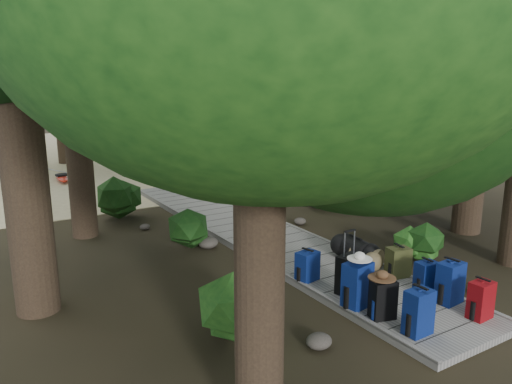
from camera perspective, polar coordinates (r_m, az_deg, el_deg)
ground at (r=11.29m, az=3.10°, el=-6.53°), size 120.00×120.00×0.00m
sand_beach at (r=25.73m, az=-17.72°, el=4.08°), size 40.00×22.00×0.02m
boardwalk at (r=12.06m, az=0.39°, el=-4.90°), size 2.00×12.00×0.12m
backpack_left_a at (r=7.78m, az=18.11°, el=-12.69°), size 0.41×0.29×0.75m
backpack_left_b at (r=8.11m, az=14.31°, el=-11.59°), size 0.43×0.35×0.68m
backpack_left_c at (r=8.36m, az=11.50°, el=-10.10°), size 0.50×0.40×0.84m
backpack_left_d at (r=9.29m, az=5.90°, el=-8.25°), size 0.44×0.36×0.60m
backpack_right_a at (r=8.61m, az=24.33°, el=-10.99°), size 0.38×0.28×0.66m
backpack_right_b at (r=8.94m, az=21.32°, el=-9.40°), size 0.46×0.34×0.77m
backpack_right_c at (r=9.21m, az=18.88°, el=-9.05°), size 0.38×0.29×0.62m
backpack_right_d at (r=9.77m, az=15.95°, el=-7.55°), size 0.46×0.37×0.62m
duffel_right_khaki at (r=10.17m, az=12.49°, el=-7.20°), size 0.56×0.69×0.39m
duffel_right_black at (r=10.39m, az=11.26°, el=-6.45°), size 0.56×0.81×0.48m
suitcase_on_boardwalk at (r=8.88m, az=10.47°, el=-9.19°), size 0.48×0.32×0.68m
lone_suitcase_on_sand at (r=18.04m, az=-10.00°, el=2.02°), size 0.48×0.31×0.71m
hat_brown at (r=7.89m, az=14.23°, el=-9.08°), size 0.43×0.43×0.13m
hat_white at (r=8.14m, az=11.77°, el=-7.07°), size 0.40×0.40×0.13m
kayak at (r=19.63m, az=-21.31°, el=1.66°), size 0.97×3.39×0.34m
sun_lounger at (r=20.92m, az=-5.36°, el=3.58°), size 1.05×2.05×0.63m
tree_right_b at (r=13.07m, az=24.79°, el=17.22°), size 5.58×5.58×9.97m
tree_right_c at (r=14.56m, az=9.27°, el=17.36°), size 5.67×5.67×9.81m
tree_right_d at (r=17.34m, az=12.73°, el=17.37°), size 5.63×5.63×10.33m
tree_right_e at (r=18.91m, az=-0.08°, el=15.34°), size 5.02×5.02×9.03m
tree_right_f at (r=21.67m, az=2.42°, el=16.34°), size 5.60×5.60×10.00m
tree_left_a at (r=4.84m, az=0.44°, el=13.29°), size 4.58×4.58×7.63m
tree_left_c at (r=12.32m, az=-20.42°, el=14.83°), size 4.98×4.98×8.66m
tree_back_a at (r=23.44m, az=-21.78°, el=13.94°), size 5.18×5.18×8.97m
tree_back_b at (r=26.53m, az=-14.16°, el=15.17°), size 5.49×5.49×9.80m
tree_back_c at (r=27.15m, az=-7.12°, el=14.80°), size 5.13×5.13×9.23m
palm_right_a at (r=17.92m, az=0.04°, el=13.41°), size 4.55×4.55×7.75m
palm_right_b at (r=22.21m, az=-2.26°, el=15.03°), size 4.68×4.68×9.05m
palm_right_c at (r=22.41m, az=-8.48°, el=12.08°), size 4.31×4.31×6.85m
palm_left_a at (r=15.96m, az=-26.74°, el=9.47°), size 3.96×3.96×6.31m
rock_left_a at (r=7.48m, az=7.20°, el=-16.55°), size 0.39×0.35×0.21m
rock_left_b at (r=8.66m, az=-2.59°, el=-12.25°), size 0.31×0.28×0.17m
rock_left_c at (r=11.35m, az=-5.50°, el=-5.80°), size 0.46×0.41×0.25m
rock_left_d at (r=12.94m, az=-12.58°, el=-3.90°), size 0.26×0.24×0.15m
rock_right_a at (r=9.86m, az=24.14°, el=-9.98°), size 0.44×0.39×0.24m
rock_right_b at (r=12.23m, az=17.07°, el=-4.86°), size 0.50×0.45×0.28m
rock_right_c at (r=13.10m, az=5.05°, el=-3.34°), size 0.33×0.30×0.18m
shrub_left_a at (r=7.47m, az=-1.88°, el=-12.82°), size 1.18×1.18×1.06m
shrub_left_b at (r=11.19m, az=-7.82°, el=-4.35°), size 1.01×1.01×0.91m
shrub_left_c at (r=13.82m, az=-15.43°, el=-0.67°), size 1.35×1.35×1.22m
shrub_right_a at (r=10.90m, az=18.47°, el=-5.74°), size 0.88×0.88×0.79m
shrub_right_b at (r=14.49m, az=8.16°, el=0.03°), size 1.20×1.20×1.08m
shrub_right_c at (r=16.74m, az=-2.96°, el=1.21°), size 0.75×0.75×0.67m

